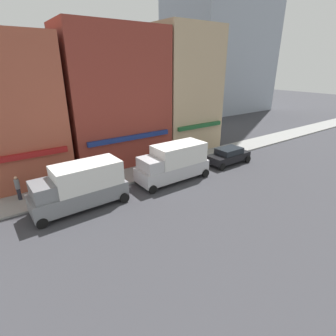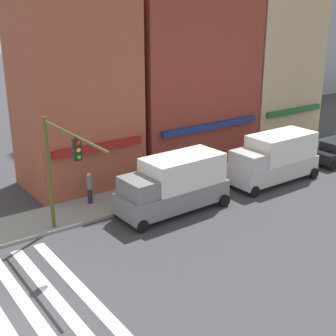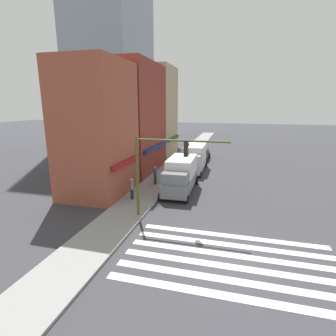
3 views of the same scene
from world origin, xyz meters
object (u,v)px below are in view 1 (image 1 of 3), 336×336
box_truck_silver (174,162)px  pedestrian_red_jacket (106,175)px  pedestrian_grey_coat (18,188)px  box_truck_grey (80,186)px  sedan_black (229,155)px  pedestrian_blue_shirt (83,176)px

box_truck_silver → pedestrian_red_jacket: 5.49m
box_truck_silver → pedestrian_grey_coat: box_truck_silver is taller
box_truck_grey → sedan_black: bearing=-1.6°
box_truck_silver → pedestrian_red_jacket: bearing=159.9°
box_truck_grey → pedestrian_red_jacket: bearing=33.8°
sedan_black → box_truck_grey: bearing=179.1°
box_truck_grey → sedan_black: size_ratio=1.41×
box_truck_silver → pedestrian_grey_coat: size_ratio=3.52×
pedestrian_blue_shirt → box_truck_silver: bearing=9.3°
box_truck_grey → box_truck_silver: bearing=-1.6°
sedan_black → pedestrian_blue_shirt: 13.61m
pedestrian_red_jacket → box_truck_grey: bearing=-74.6°
sedan_black → pedestrian_blue_shirt: pedestrian_blue_shirt is taller
box_truck_grey → pedestrian_blue_shirt: bearing=67.6°
sedan_black → pedestrian_red_jacket: bearing=170.3°
sedan_black → pedestrian_blue_shirt: bearing=167.5°
pedestrian_red_jacket → pedestrian_blue_shirt: size_ratio=1.00×
box_truck_grey → pedestrian_blue_shirt: (1.04, 2.73, -0.51)m
box_truck_grey → sedan_black: 14.38m
box_truck_silver → box_truck_grey: bearing=179.4°
pedestrian_blue_shirt → sedan_black: bearing=20.0°
box_truck_grey → pedestrian_red_jacket: (2.56, 1.82, -0.51)m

